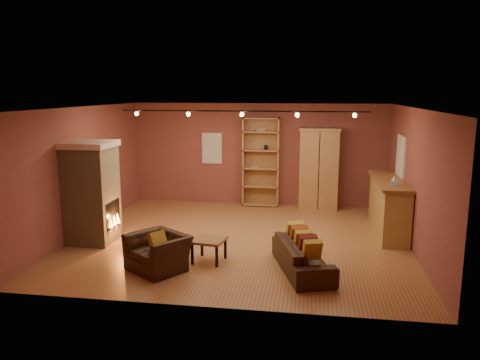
% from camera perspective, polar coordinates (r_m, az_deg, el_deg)
% --- Properties ---
extents(floor, '(7.00, 7.00, 0.00)m').
position_cam_1_polar(floor, '(10.13, 0.04, -7.20)').
color(floor, brown).
rests_on(floor, ground).
extents(ceiling, '(7.00, 7.00, 0.00)m').
position_cam_1_polar(ceiling, '(9.64, 0.04, 8.83)').
color(ceiling, brown).
rests_on(ceiling, back_wall).
extents(back_wall, '(7.00, 0.02, 2.80)m').
position_cam_1_polar(back_wall, '(12.97, 2.22, 3.14)').
color(back_wall, brown).
rests_on(back_wall, floor).
extents(left_wall, '(0.02, 6.50, 2.80)m').
position_cam_1_polar(left_wall, '(10.88, -18.51, 1.08)').
color(left_wall, brown).
rests_on(left_wall, floor).
extents(right_wall, '(0.02, 6.50, 2.80)m').
position_cam_1_polar(right_wall, '(9.89, 20.51, 0.02)').
color(right_wall, brown).
rests_on(right_wall, floor).
extents(fireplace, '(1.01, 0.98, 2.12)m').
position_cam_1_polar(fireplace, '(10.21, -17.62, -1.43)').
color(fireplace, tan).
rests_on(fireplace, floor).
extents(back_window, '(0.56, 0.04, 0.86)m').
position_cam_1_polar(back_window, '(13.14, -3.44, 3.89)').
color(back_window, silver).
rests_on(back_window, back_wall).
extents(bookcase, '(0.99, 0.39, 2.43)m').
position_cam_1_polar(bookcase, '(12.86, 2.61, 2.32)').
color(bookcase, tan).
rests_on(bookcase, floor).
extents(armoire, '(1.07, 0.61, 2.18)m').
position_cam_1_polar(armoire, '(12.67, 9.58, 1.40)').
color(armoire, tan).
rests_on(armoire, floor).
extents(bar_counter, '(0.67, 2.54, 1.21)m').
position_cam_1_polar(bar_counter, '(10.97, 17.66, -2.97)').
color(bar_counter, tan).
rests_on(bar_counter, floor).
extents(tissue_box, '(0.15, 0.15, 0.23)m').
position_cam_1_polar(tissue_box, '(10.07, 18.26, -0.19)').
color(tissue_box, '#8CB7E1').
rests_on(tissue_box, bar_counter).
extents(right_window, '(0.05, 0.90, 1.00)m').
position_cam_1_polar(right_window, '(11.21, 19.03, 2.62)').
color(right_window, silver).
rests_on(right_window, right_wall).
extents(loveseat, '(1.04, 1.90, 0.76)m').
position_cam_1_polar(loveseat, '(8.39, 7.65, -8.51)').
color(loveseat, black).
rests_on(loveseat, floor).
extents(armchair, '(1.18, 1.09, 0.86)m').
position_cam_1_polar(armchair, '(8.47, -9.97, -7.97)').
color(armchair, black).
rests_on(armchair, floor).
extents(coffee_table, '(0.65, 0.65, 0.43)m').
position_cam_1_polar(coffee_table, '(8.79, -3.80, -7.55)').
color(coffee_table, olive).
rests_on(coffee_table, floor).
extents(track_rail, '(5.20, 0.09, 0.13)m').
position_cam_1_polar(track_rail, '(9.84, 0.22, 8.22)').
color(track_rail, black).
rests_on(track_rail, ceiling).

